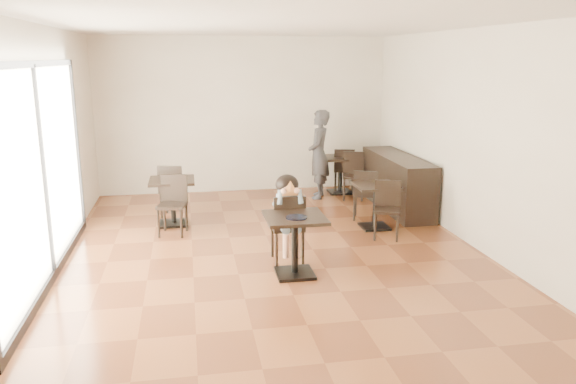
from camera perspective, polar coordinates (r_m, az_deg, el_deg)
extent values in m
cube|color=brown|center=(8.27, -1.48, -6.10)|extent=(6.00, 8.00, 0.01)
cube|color=silver|center=(7.80, -1.63, 16.63)|extent=(6.00, 8.00, 0.01)
cube|color=silver|center=(11.82, -4.53, 7.78)|extent=(6.00, 0.01, 3.20)
cube|color=silver|center=(4.06, 7.07, -3.49)|extent=(6.00, 0.01, 3.20)
cube|color=silver|center=(8.00, -23.37, 3.95)|extent=(0.01, 8.00, 3.20)
cube|color=silver|center=(8.84, 18.13, 5.21)|extent=(0.01, 8.00, 3.20)
cube|color=white|center=(7.55, -23.82, 1.84)|extent=(0.04, 4.50, 2.60)
cylinder|color=black|center=(7.08, 0.87, -2.60)|extent=(0.27, 0.27, 0.02)
imported|color=#3B3A3F|center=(11.25, 3.16, 3.84)|extent=(0.59, 0.74, 1.77)
cube|color=black|center=(10.67, 11.01, 0.97)|extent=(0.60, 2.40, 1.00)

